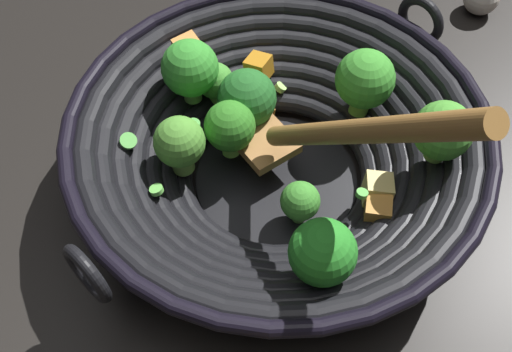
# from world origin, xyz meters

# --- Properties ---
(ground_plane) EXTENTS (4.00, 4.00, 0.00)m
(ground_plane) POSITION_xyz_m (0.00, 0.00, 0.00)
(ground_plane) COLOR black
(wok) EXTENTS (0.39, 0.39, 0.27)m
(wok) POSITION_xyz_m (0.00, -0.00, 0.06)
(wok) COLOR black
(wok) RESTS_ON ground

